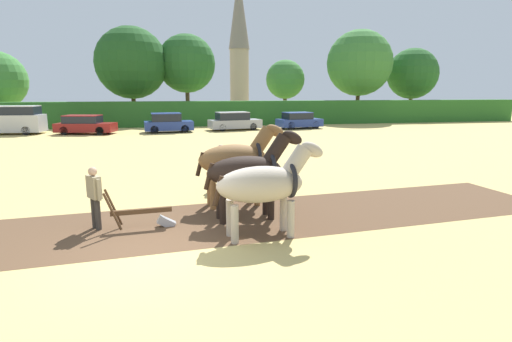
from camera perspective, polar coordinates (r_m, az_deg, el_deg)
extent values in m
plane|color=tan|center=(8.99, -14.11, -11.20)|extent=(240.00, 240.00, 0.00)
cube|color=brown|center=(10.62, -22.62, -8.17)|extent=(26.29, 5.80, 0.01)
cube|color=#286023|center=(39.20, -12.28, 7.97)|extent=(75.04, 1.41, 2.37)
cylinder|color=#423323|center=(47.28, -32.68, 7.27)|extent=(0.44, 0.44, 2.82)
cylinder|color=#4C3823|center=(43.91, -17.07, 9.24)|extent=(0.44, 0.44, 4.14)
sphere|color=#1E4C1E|center=(43.97, -17.39, 14.53)|extent=(7.25, 7.25, 7.25)
cylinder|color=#423323|center=(44.48, -9.74, 9.82)|extent=(0.44, 0.44, 4.49)
sphere|color=#235623|center=(44.55, -9.91, 14.88)|extent=(6.13, 6.13, 6.13)
cylinder|color=#4C3823|center=(47.26, 4.15, 9.38)|extent=(0.44, 0.44, 3.39)
sphere|color=#387533|center=(47.25, 4.20, 12.92)|extent=(4.44, 4.44, 4.44)
cylinder|color=#4C3823|center=(47.67, 14.30, 9.67)|extent=(0.44, 0.44, 4.38)
sphere|color=#387533|center=(47.75, 14.56, 14.70)|extent=(7.28, 7.28, 7.28)
cylinder|color=brown|center=(52.46, 21.18, 9.02)|extent=(0.44, 0.44, 3.69)
sphere|color=#235623|center=(52.47, 21.46, 12.81)|extent=(5.96, 5.96, 5.96)
cylinder|color=gray|center=(67.10, -2.38, 12.78)|extent=(3.07, 3.07, 9.86)
cone|color=slate|center=(68.23, -2.46, 22.02)|extent=(3.38, 3.38, 12.05)
ellipsoid|color=#B2A38E|center=(9.25, 0.60, -1.92)|extent=(2.15, 1.07, 0.85)
cylinder|color=#B2A38E|center=(9.90, 3.93, -6.00)|extent=(0.18, 0.18, 0.89)
cylinder|color=#B2A38E|center=(9.46, 4.97, -6.85)|extent=(0.18, 0.18, 0.89)
cylinder|color=#B2A38E|center=(9.54, -3.75, -6.69)|extent=(0.18, 0.18, 0.89)
cylinder|color=#B2A38E|center=(9.08, -3.06, -7.63)|extent=(0.18, 0.18, 0.89)
cylinder|color=#B2A38E|center=(9.44, 5.74, 1.24)|extent=(0.81, 0.47, 0.87)
ellipsoid|color=#B2A38E|center=(9.55, 8.00, 3.04)|extent=(0.70, 0.32, 0.54)
cube|color=black|center=(9.48, 6.76, 2.37)|extent=(0.41, 0.11, 0.54)
cylinder|color=black|center=(9.04, -5.40, -2.87)|extent=(0.31, 0.15, 0.71)
torus|color=black|center=(9.46, 4.82, -1.23)|extent=(0.19, 0.88, 0.87)
ellipsoid|color=black|center=(10.53, -1.59, -0.02)|extent=(2.08, 1.02, 0.80)
cylinder|color=black|center=(11.12, 1.40, -3.83)|extent=(0.18, 0.18, 0.96)
cylinder|color=black|center=(10.70, 2.17, -4.46)|extent=(0.18, 0.18, 0.96)
cylinder|color=black|center=(10.81, -5.25, -4.33)|extent=(0.18, 0.18, 0.96)
cylinder|color=black|center=(10.37, -4.75, -5.01)|extent=(0.18, 0.18, 0.96)
cylinder|color=black|center=(10.69, 2.85, 2.95)|extent=(0.86, 0.45, 0.95)
ellipsoid|color=black|center=(10.81, 5.19, 4.77)|extent=(0.70, 0.32, 0.54)
cube|color=black|center=(10.73, 3.90, 3.89)|extent=(0.47, 0.12, 0.62)
cylinder|color=black|center=(10.35, -6.72, -0.78)|extent=(0.31, 0.15, 0.71)
torus|color=black|center=(10.72, 2.06, 0.53)|extent=(0.18, 0.84, 0.83)
ellipsoid|color=brown|center=(11.83, -3.30, 1.67)|extent=(2.13, 1.12, 0.90)
cylinder|color=brown|center=(12.42, -0.52, -2.08)|extent=(0.18, 0.18, 1.00)
cylinder|color=brown|center=(11.94, 0.16, -2.64)|extent=(0.18, 0.18, 1.00)
cylinder|color=brown|center=(12.14, -6.61, -2.49)|extent=(0.18, 0.18, 1.00)
cylinder|color=brown|center=(11.64, -6.17, -3.08)|extent=(0.18, 0.18, 1.00)
cylinder|color=brown|center=(11.98, 0.76, 4.26)|extent=(0.86, 0.49, 0.93)
ellipsoid|color=brown|center=(12.08, 2.72, 5.77)|extent=(0.70, 0.32, 0.54)
cube|color=black|center=(12.02, 1.64, 5.19)|extent=(0.44, 0.12, 0.58)
cylinder|color=black|center=(11.67, -7.98, 0.97)|extent=(0.31, 0.15, 0.71)
torus|color=black|center=(12.00, 0.05, 2.17)|extent=(0.19, 0.92, 0.91)
cube|color=#4C331E|center=(10.41, -16.04, -5.53)|extent=(1.49, 0.23, 0.12)
cube|color=#939399|center=(10.53, -12.68, -7.16)|extent=(0.50, 0.24, 0.39)
cylinder|color=#4C331E|center=(10.60, -19.71, -4.89)|extent=(0.40, 0.09, 0.96)
cylinder|color=#4C331E|center=(10.21, -19.82, -5.51)|extent=(0.40, 0.09, 0.96)
cylinder|color=#38332D|center=(10.86, -22.10, -5.52)|extent=(0.14, 0.14, 0.80)
cylinder|color=#38332D|center=(10.67, -21.66, -5.78)|extent=(0.14, 0.14, 0.80)
cube|color=tan|center=(10.59, -22.15, -2.13)|extent=(0.42, 0.50, 0.56)
sphere|color=tan|center=(10.51, -22.31, -0.04)|extent=(0.22, 0.22, 0.22)
cylinder|color=tan|center=(10.85, -22.71, -1.99)|extent=(0.09, 0.09, 0.53)
cylinder|color=tan|center=(10.35, -21.55, -2.53)|extent=(0.09, 0.09, 0.53)
cylinder|color=#4C4C4C|center=(14.20, -5.18, -0.85)|extent=(0.14, 0.14, 0.79)
cylinder|color=#4C4C4C|center=(14.02, -4.78, -1.00)|extent=(0.14, 0.14, 0.79)
cube|color=#B7B7BC|center=(13.98, -5.03, 1.77)|extent=(0.36, 0.50, 0.56)
sphere|color=tan|center=(13.92, -5.06, 3.36)|extent=(0.21, 0.21, 0.21)
cylinder|color=#B7B7BC|center=(14.22, -5.55, 1.84)|extent=(0.09, 0.09, 0.53)
cylinder|color=#B7B7BC|center=(13.74, -4.49, 1.52)|extent=(0.09, 0.09, 0.53)
cube|color=#BCBCC1|center=(37.07, -31.83, 5.81)|extent=(5.18, 2.28, 1.33)
cube|color=black|center=(37.02, -32.00, 7.32)|extent=(4.56, 2.04, 0.64)
cube|color=#BCBCC1|center=(37.00, -32.05, 7.86)|extent=(4.56, 2.04, 0.06)
cylinder|color=black|center=(37.33, -29.00, 5.32)|extent=(0.67, 0.26, 0.66)
cylinder|color=black|center=(35.70, -29.99, 5.00)|extent=(0.67, 0.26, 0.66)
cube|color=maroon|center=(34.43, -23.11, 5.76)|extent=(4.72, 2.59, 0.68)
cube|color=black|center=(34.47, -23.53, 6.77)|extent=(2.93, 2.06, 0.56)
cube|color=maroon|center=(34.45, -23.57, 7.28)|extent=(2.93, 2.06, 0.06)
cylinder|color=black|center=(34.62, -20.49, 5.65)|extent=(0.69, 0.35, 0.66)
cylinder|color=black|center=(33.23, -21.39, 5.37)|extent=(0.69, 0.35, 0.66)
cylinder|color=black|center=(35.69, -24.66, 5.49)|extent=(0.69, 0.35, 0.66)
cylinder|color=black|center=(34.34, -25.70, 5.20)|extent=(0.69, 0.35, 0.66)
cube|color=navy|center=(33.80, -12.35, 6.35)|extent=(4.05, 2.14, 0.73)
cube|color=black|center=(33.73, -12.73, 7.47)|extent=(2.48, 1.80, 0.61)
cube|color=navy|center=(33.71, -12.75, 8.04)|extent=(2.48, 1.80, 0.06)
cylinder|color=black|center=(34.70, -10.45, 6.19)|extent=(0.66, 0.28, 0.64)
cylinder|color=black|center=(33.19, -10.13, 5.96)|extent=(0.66, 0.28, 0.64)
cylinder|color=black|center=(34.49, -14.45, 5.98)|extent=(0.66, 0.28, 0.64)
cylinder|color=black|center=(32.97, -14.31, 5.75)|extent=(0.66, 0.28, 0.64)
cube|color=#9E9EA8|center=(35.02, -3.02, 6.75)|extent=(4.71, 2.57, 0.72)
cube|color=black|center=(34.90, -3.38, 7.82)|extent=(2.92, 2.07, 0.61)
cube|color=#9E9EA8|center=(34.88, -3.39, 8.37)|extent=(2.92, 2.07, 0.06)
cylinder|color=black|center=(36.24, -1.34, 6.57)|extent=(0.64, 0.33, 0.61)
cylinder|color=black|center=(34.77, -0.43, 6.36)|extent=(0.64, 0.33, 0.61)
cylinder|color=black|center=(35.38, -5.56, 6.40)|extent=(0.64, 0.33, 0.61)
cylinder|color=black|center=(33.87, -4.81, 6.18)|extent=(0.64, 0.33, 0.61)
cube|color=navy|center=(36.53, 6.20, 6.89)|extent=(4.23, 2.49, 0.67)
cube|color=black|center=(36.40, 5.94, 7.84)|extent=(2.63, 2.04, 0.54)
cube|color=navy|center=(36.38, 5.95, 8.31)|extent=(2.63, 2.04, 0.06)
cylinder|color=black|center=(37.83, 7.30, 6.74)|extent=(0.71, 0.33, 0.68)
cylinder|color=black|center=(36.42, 8.52, 6.52)|extent=(0.71, 0.33, 0.68)
cylinder|color=black|center=(36.73, 3.89, 6.66)|extent=(0.71, 0.33, 0.68)
cylinder|color=black|center=(35.27, 5.01, 6.45)|extent=(0.71, 0.33, 0.68)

